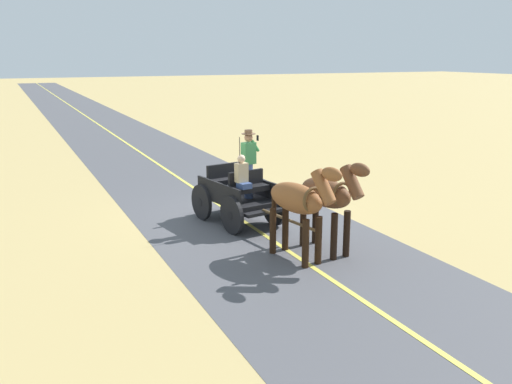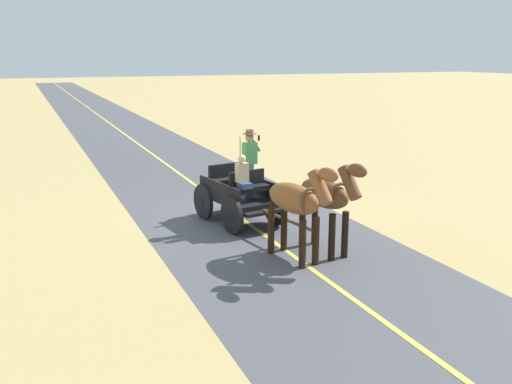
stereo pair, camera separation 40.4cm
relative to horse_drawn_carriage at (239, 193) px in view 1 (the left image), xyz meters
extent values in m
plane|color=tan|center=(-0.16, -0.67, -0.82)|extent=(200.00, 200.00, 0.00)
cube|color=#4C4C51|center=(-0.16, -0.67, -0.81)|extent=(5.47, 160.00, 0.01)
cube|color=#DBCC4C|center=(-0.16, -0.67, -0.81)|extent=(0.12, 160.00, 0.00)
cube|color=black|center=(0.02, -0.08, -0.16)|extent=(1.56, 2.37, 0.12)
cube|color=black|center=(-0.54, -0.18, 0.12)|extent=(0.42, 2.07, 0.44)
cube|color=black|center=(0.58, 0.02, 0.12)|extent=(0.42, 2.07, 0.44)
cube|color=black|center=(-0.19, 1.12, -0.26)|extent=(1.11, 0.42, 0.08)
cube|color=black|center=(0.22, -1.26, -0.34)|extent=(0.74, 0.32, 0.06)
cube|color=black|center=(-0.09, 0.51, 0.22)|extent=(1.07, 0.53, 0.14)
cube|color=black|center=(-0.06, 0.34, 0.44)|extent=(1.02, 0.25, 0.44)
cube|color=black|center=(0.10, -0.57, 0.22)|extent=(1.07, 0.53, 0.14)
cube|color=black|center=(0.13, -0.75, 0.44)|extent=(1.02, 0.25, 0.44)
cylinder|color=black|center=(-0.75, 0.57, -0.34)|extent=(0.26, 0.96, 0.96)
cylinder|color=black|center=(-0.75, 0.57, -0.34)|extent=(0.15, 0.23, 0.21)
cylinder|color=black|center=(0.53, 0.79, -0.34)|extent=(0.26, 0.96, 0.96)
cylinder|color=black|center=(0.53, 0.79, -0.34)|extent=(0.15, 0.23, 0.21)
cylinder|color=black|center=(-0.49, -0.95, -0.34)|extent=(0.26, 0.96, 0.96)
cylinder|color=black|center=(-0.49, -0.95, -0.34)|extent=(0.15, 0.23, 0.21)
cylinder|color=black|center=(0.79, -0.73, -0.34)|extent=(0.26, 0.96, 0.96)
cylinder|color=black|center=(0.79, -0.73, -0.34)|extent=(0.15, 0.23, 0.21)
cylinder|color=brown|center=(-0.36, 2.09, -0.21)|extent=(0.41, 1.98, 0.07)
cylinder|color=black|center=(0.21, 0.57, 0.92)|extent=(0.02, 0.02, 1.30)
cylinder|color=#384C7F|center=(-0.19, 0.22, 0.35)|extent=(0.22, 0.22, 0.90)
cube|color=#387F47|center=(-0.19, 0.22, 1.08)|extent=(0.37, 0.27, 0.56)
sphere|color=#9E7051|center=(-0.19, 0.22, 1.48)|extent=(0.22, 0.22, 0.22)
cylinder|color=#473323|center=(-0.19, 0.22, 1.58)|extent=(0.36, 0.36, 0.01)
cylinder|color=#473323|center=(-0.19, 0.22, 1.63)|extent=(0.20, 0.20, 0.10)
cylinder|color=#387F47|center=(-0.37, 0.23, 1.26)|extent=(0.27, 0.12, 0.32)
cube|color=black|center=(-0.43, 0.24, 1.46)|extent=(0.03, 0.07, 0.14)
cube|color=#384C7F|center=(0.14, 0.67, 0.36)|extent=(0.33, 0.36, 0.14)
cube|color=tan|center=(0.16, 0.56, 0.67)|extent=(0.33, 0.25, 0.48)
sphere|color=beige|center=(0.16, 0.56, 1.02)|extent=(0.20, 0.20, 0.20)
ellipsoid|color=brown|center=(-0.91, 2.80, 0.55)|extent=(0.77, 1.62, 0.64)
cylinder|color=black|center=(-1.17, 3.32, -0.29)|extent=(0.15, 0.15, 1.05)
cylinder|color=black|center=(-0.81, 3.37, -0.29)|extent=(0.15, 0.15, 1.05)
cylinder|color=black|center=(-1.01, 2.24, -0.29)|extent=(0.15, 0.15, 1.05)
cylinder|color=black|center=(-0.65, 2.29, -0.29)|extent=(0.15, 0.15, 1.05)
cylinder|color=brown|center=(-1.03, 3.64, 0.95)|extent=(0.35, 0.68, 0.73)
ellipsoid|color=brown|center=(-1.06, 3.85, 1.26)|extent=(0.29, 0.57, 0.28)
cube|color=black|center=(-1.03, 3.62, 0.99)|extent=(0.13, 0.51, 0.56)
cylinder|color=black|center=(-0.81, 2.07, 0.25)|extent=(0.11, 0.11, 0.70)
torus|color=brown|center=(-0.99, 3.34, 0.63)|extent=(0.55, 0.15, 0.55)
ellipsoid|color=brown|center=(-0.08, 2.95, 0.55)|extent=(0.88, 1.64, 0.64)
cylinder|color=black|center=(-0.37, 3.44, -0.29)|extent=(0.15, 0.15, 1.05)
cylinder|color=black|center=(-0.02, 3.52, -0.29)|extent=(0.15, 0.15, 1.05)
cylinder|color=black|center=(-0.14, 2.37, -0.29)|extent=(0.15, 0.15, 1.05)
cylinder|color=black|center=(0.21, 2.45, -0.29)|extent=(0.15, 0.15, 1.05)
cylinder|color=brown|center=(-0.26, 3.77, 0.95)|extent=(0.39, 0.69, 0.73)
ellipsoid|color=brown|center=(-0.30, 3.98, 1.26)|extent=(0.33, 0.57, 0.28)
cube|color=black|center=(-0.25, 3.75, 0.99)|extent=(0.16, 0.50, 0.56)
cylinder|color=black|center=(0.08, 2.22, 0.25)|extent=(0.11, 0.11, 0.70)
torus|color=brown|center=(-0.19, 3.48, 0.63)|extent=(0.55, 0.18, 0.55)
camera|label=1|loc=(5.51, 13.06, 3.55)|focal=39.03mm
camera|label=2|loc=(5.14, 13.22, 3.55)|focal=39.03mm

